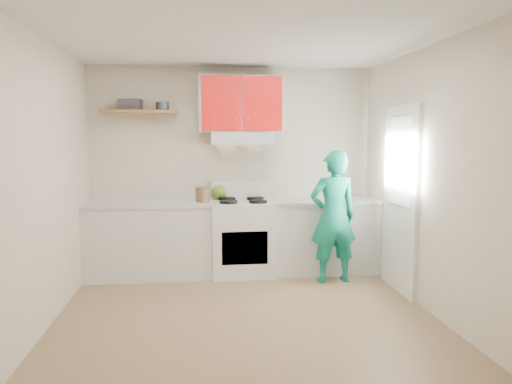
{
  "coord_description": "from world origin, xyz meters",
  "views": [
    {
      "loc": [
        -0.44,
        -4.39,
        1.71
      ],
      "look_at": [
        0.15,
        0.55,
        1.15
      ],
      "focal_mm": 34.15,
      "sensor_mm": 36.0,
      "label": 1
    }
  ],
  "objects": [
    {
      "name": "floor",
      "position": [
        0.0,
        0.0,
        0.0
      ],
      "size": [
        3.8,
        3.8,
        0.0
      ],
      "primitive_type": "plane",
      "color": "brown",
      "rests_on": "ground"
    },
    {
      "name": "ceiling",
      "position": [
        0.0,
        0.0,
        2.6
      ],
      "size": [
        3.6,
        3.8,
        0.04
      ],
      "primitive_type": "cube",
      "color": "white",
      "rests_on": "floor"
    },
    {
      "name": "back_wall",
      "position": [
        0.0,
        1.9,
        1.3
      ],
      "size": [
        3.6,
        0.04,
        2.6
      ],
      "primitive_type": "cube",
      "color": "beige",
      "rests_on": "floor"
    },
    {
      "name": "front_wall",
      "position": [
        0.0,
        -1.9,
        1.3
      ],
      "size": [
        3.6,
        0.04,
        2.6
      ],
      "primitive_type": "cube",
      "color": "beige",
      "rests_on": "floor"
    },
    {
      "name": "left_wall",
      "position": [
        -1.8,
        0.0,
        1.3
      ],
      "size": [
        0.04,
        3.8,
        2.6
      ],
      "primitive_type": "cube",
      "color": "beige",
      "rests_on": "floor"
    },
    {
      "name": "right_wall",
      "position": [
        1.8,
        0.0,
        1.3
      ],
      "size": [
        0.04,
        3.8,
        2.6
      ],
      "primitive_type": "cube",
      "color": "beige",
      "rests_on": "floor"
    },
    {
      "name": "door",
      "position": [
        1.78,
        0.7,
        1.02
      ],
      "size": [
        0.05,
        0.85,
        2.05
      ],
      "primitive_type": "cube",
      "color": "white",
      "rests_on": "floor"
    },
    {
      "name": "door_glass",
      "position": [
        1.75,
        0.7,
        1.45
      ],
      "size": [
        0.01,
        0.55,
        0.95
      ],
      "primitive_type": "cube",
      "color": "white",
      "rests_on": "door"
    },
    {
      "name": "counter_left",
      "position": [
        -1.04,
        1.6,
        0.45
      ],
      "size": [
        1.52,
        0.6,
        0.9
      ],
      "primitive_type": "cube",
      "color": "silver",
      "rests_on": "floor"
    },
    {
      "name": "counter_right",
      "position": [
        1.14,
        1.6,
        0.45
      ],
      "size": [
        1.32,
        0.6,
        0.9
      ],
      "primitive_type": "cube",
      "color": "silver",
      "rests_on": "floor"
    },
    {
      "name": "stove",
      "position": [
        0.1,
        1.57,
        0.46
      ],
      "size": [
        0.76,
        0.65,
        0.92
      ],
      "primitive_type": "cube",
      "color": "white",
      "rests_on": "floor"
    },
    {
      "name": "range_hood",
      "position": [
        0.1,
        1.68,
        1.7
      ],
      "size": [
        0.76,
        0.44,
        0.15
      ],
      "primitive_type": "cube",
      "color": "silver",
      "rests_on": "back_wall"
    },
    {
      "name": "upper_cabinets",
      "position": [
        0.1,
        1.73,
        2.12
      ],
      "size": [
        1.02,
        0.33,
        0.7
      ],
      "primitive_type": "cube",
      "color": "red",
      "rests_on": "back_wall"
    },
    {
      "name": "shelf",
      "position": [
        -1.15,
        1.75,
        2.02
      ],
      "size": [
        0.9,
        0.3,
        0.04
      ],
      "primitive_type": "cube",
      "color": "brown",
      "rests_on": "back_wall"
    },
    {
      "name": "books",
      "position": [
        -1.25,
        1.79,
        2.1
      ],
      "size": [
        0.29,
        0.23,
        0.13
      ],
      "primitive_type": "cube",
      "rotation": [
        0.0,
        0.0,
        -0.17
      ],
      "color": "#423B43",
      "rests_on": "shelf"
    },
    {
      "name": "tin",
      "position": [
        -0.86,
        1.71,
        2.09
      ],
      "size": [
        0.19,
        0.19,
        0.1
      ],
      "primitive_type": "cylinder",
      "rotation": [
        0.0,
        0.0,
        -0.27
      ],
      "color": "#333D4C",
      "rests_on": "shelf"
    },
    {
      "name": "kettle",
      "position": [
        -0.18,
        1.81,
        1.01
      ],
      "size": [
        0.27,
        0.27,
        0.18
      ],
      "primitive_type": "ellipsoid",
      "rotation": [
        0.0,
        0.0,
        0.39
      ],
      "color": "#588826",
      "rests_on": "stove"
    },
    {
      "name": "crock",
      "position": [
        -0.39,
        1.58,
        1.0
      ],
      "size": [
        0.22,
        0.22,
        0.2
      ],
      "primitive_type": "cylinder",
      "rotation": [
        0.0,
        0.0,
        0.41
      ],
      "color": "brown",
      "rests_on": "counter_left"
    },
    {
      "name": "cutting_board",
      "position": [
        0.73,
        1.56,
        0.91
      ],
      "size": [
        0.36,
        0.29,
        0.02
      ],
      "primitive_type": "cube",
      "rotation": [
        0.0,
        0.0,
        -0.17
      ],
      "color": "olive",
      "rests_on": "counter_right"
    },
    {
      "name": "silicone_mat",
      "position": [
        1.37,
        1.62,
        0.9
      ],
      "size": [
        0.29,
        0.24,
        0.01
      ],
      "primitive_type": "cube",
      "rotation": [
        0.0,
        0.0,
        0.01
      ],
      "color": "#B61212",
      "rests_on": "counter_right"
    },
    {
      "name": "person",
      "position": [
        1.13,
        1.12,
        0.78
      ],
      "size": [
        0.6,
        0.42,
        1.56
      ],
      "primitive_type": "imported",
      "rotation": [
        0.0,
        0.0,
        3.22
      ],
      "color": "#0E8168",
      "rests_on": "floor"
    }
  ]
}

